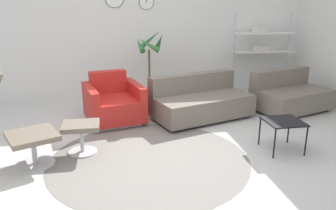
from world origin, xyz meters
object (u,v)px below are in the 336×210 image
at_px(potted_plant, 150,71).
at_px(couch_second, 289,96).
at_px(shelf_unit, 263,42).
at_px(side_table, 283,123).
at_px(armchair_red, 113,104).
at_px(ottoman, 81,132).
at_px(couch_low, 201,102).

bearing_deg(potted_plant, couch_second, -18.98).
bearing_deg(shelf_unit, side_table, -109.05).
bearing_deg(potted_plant, armchair_red, -128.58).
distance_m(couch_second, shelf_unit, 1.43).
distance_m(ottoman, shelf_unit, 4.26).
bearing_deg(couch_low, side_table, 97.38).
bearing_deg(couch_second, armchair_red, -17.62).
bearing_deg(armchair_red, shelf_unit, -171.28).
height_order(ottoman, couch_low, couch_low).
xyz_separation_m(side_table, potted_plant, (-1.41, 2.36, 0.27)).
distance_m(ottoman, couch_second, 3.67).
distance_m(ottoman, side_table, 2.54).
bearing_deg(side_table, couch_low, 116.00).
height_order(ottoman, side_table, side_table).
xyz_separation_m(armchair_red, shelf_unit, (3.05, 1.23, 0.79)).
bearing_deg(armchair_red, side_table, 131.44).
relative_size(armchair_red, shelf_unit, 0.64).
relative_size(couch_low, couch_second, 1.21).
xyz_separation_m(ottoman, couch_low, (1.82, 1.07, -0.02)).
distance_m(armchair_red, couch_low, 1.42).
height_order(armchair_red, side_table, armchair_red).
distance_m(armchair_red, couch_second, 3.06).
relative_size(potted_plant, shelf_unit, 0.83).
distance_m(armchair_red, shelf_unit, 3.38).
bearing_deg(couch_second, ottoman, 0.43).
xyz_separation_m(ottoman, armchair_red, (0.41, 1.14, -0.00)).
bearing_deg(couch_second, side_table, 39.64).
relative_size(couch_low, shelf_unit, 1.07).
xyz_separation_m(couch_low, shelf_unit, (1.63, 1.30, 0.82)).
bearing_deg(side_table, armchair_red, 144.66).
height_order(couch_low, potted_plant, potted_plant).
height_order(couch_second, potted_plant, potted_plant).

